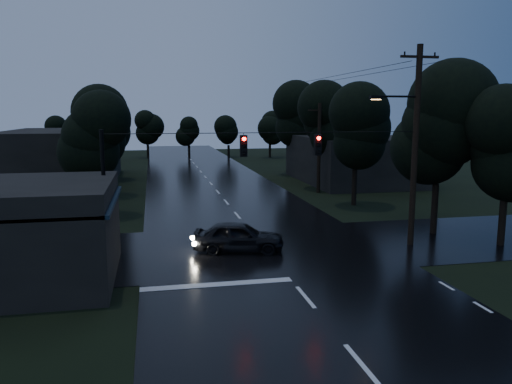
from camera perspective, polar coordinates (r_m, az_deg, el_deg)
name	(u,v)px	position (r m, az deg, el deg)	size (l,w,h in m)	color
ground	(361,364)	(14.57, 11.87, -18.68)	(160.00, 160.00, 0.00)	black
main_road	(218,192)	(42.63, -4.40, -0.02)	(12.00, 120.00, 0.02)	black
cross_street	(264,248)	(25.26, 0.90, -6.37)	(60.00, 9.00, 0.02)	black
building_far_right	(354,159)	(49.88, 11.15, 3.72)	(10.00, 14.00, 4.40)	black
building_far_left	(63,156)	(52.64, -21.22, 3.87)	(10.00, 16.00, 5.00)	black
utility_pole_main	(414,142)	(26.12, 17.58, 5.43)	(3.50, 0.30, 10.00)	black
utility_pole_far	(319,147)	(42.12, 7.21, 5.14)	(2.00, 0.30, 7.50)	black
anchor_pole_left	(104,197)	(23.16, -16.93, -0.59)	(0.18, 0.18, 6.00)	black
span_signals	(280,144)	(23.54, 2.80, 5.45)	(15.00, 0.37, 1.12)	black
tree_corner_near	(439,126)	(29.13, 20.20, 7.08)	(4.48, 4.48, 9.44)	black
tree_corner_far	(508,143)	(27.86, 26.89, 5.04)	(3.92, 3.92, 8.26)	black
tree_left_a	(94,136)	(33.98, -18.02, 6.14)	(3.92, 3.92, 8.26)	black
tree_left_b	(97,126)	(41.98, -17.70, 7.15)	(4.20, 4.20, 8.85)	black
tree_left_c	(101,120)	(51.98, -17.27, 7.88)	(4.48, 4.48, 9.44)	black
tree_right_a	(356,128)	(36.69, 11.36, 7.18)	(4.20, 4.20, 8.85)	black
tree_right_b	(326,121)	(44.35, 8.03, 8.06)	(4.48, 4.48, 9.44)	black
tree_right_c	(300,116)	(54.04, 5.03, 8.68)	(4.76, 4.76, 10.03)	black
car	(239,237)	(24.42, -1.97, -5.12)	(1.76, 4.37, 1.49)	black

